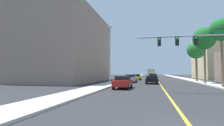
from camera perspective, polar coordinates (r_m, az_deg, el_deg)
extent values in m
plane|color=#2D2D30|center=(48.01, 13.64, -5.00)|extent=(192.00, 192.00, 0.00)
cube|color=beige|center=(48.40, 4.59, -4.97)|extent=(2.68, 168.00, 0.15)
cube|color=beige|center=(48.80, 22.61, -4.74)|extent=(2.68, 168.00, 0.15)
cube|color=yellow|center=(48.01, 13.64, -5.00)|extent=(0.16, 144.00, 0.01)
cube|color=gray|center=(39.37, -13.57, 4.54)|extent=(12.87, 23.38, 13.76)
cylinder|color=gray|center=(18.62, 22.31, 7.73)|extent=(9.26, 0.14, 0.14)
cube|color=black|center=(18.68, 24.44, 6.33)|extent=(0.32, 0.24, 0.84)
sphere|color=green|center=(18.59, 24.52, 7.16)|extent=(0.20, 0.20, 0.20)
cube|color=black|center=(18.40, 19.48, 6.38)|extent=(0.32, 0.24, 0.84)
sphere|color=green|center=(18.31, 19.52, 7.22)|extent=(0.20, 0.20, 0.20)
cube|color=black|center=(18.26, 14.40, 6.37)|extent=(0.32, 0.24, 0.84)
sphere|color=green|center=(18.17, 14.41, 7.22)|extent=(0.20, 0.20, 0.20)
cube|color=#147233|center=(19.36, 30.50, 8.26)|extent=(1.10, 0.04, 0.28)
cylinder|color=gray|center=(24.81, -0.69, 2.05)|extent=(0.16, 0.16, 7.69)
cube|color=beige|center=(25.47, -0.68, 11.05)|extent=(0.56, 0.28, 0.20)
cylinder|color=brown|center=(25.35, 30.91, 1.33)|extent=(0.29, 0.29, 6.79)
sphere|color=#1E6B28|center=(25.79, 30.71, 8.87)|extent=(2.70, 2.70, 2.70)
cone|color=#1E6B28|center=(26.52, 31.23, 8.13)|extent=(1.41, 1.21, 1.29)
cone|color=#1E6B28|center=(26.33, 29.50, 8.16)|extent=(1.38, 0.92, 1.48)
cone|color=#1E6B28|center=(25.65, 28.91, 8.43)|extent=(0.62, 1.29, 1.52)
cone|color=#1E6B28|center=(25.01, 30.09, 8.74)|extent=(1.07, 0.93, 1.49)
cylinder|color=brown|center=(32.27, 26.76, 0.65)|extent=(0.31, 0.31, 7.04)
sphere|color=#1E6B28|center=(32.65, 26.62, 6.83)|extent=(3.51, 3.51, 3.51)
cone|color=#1E6B28|center=(32.96, 28.38, 6.43)|extent=(0.52, 1.68, 1.42)
cone|color=#1E6B28|center=(33.65, 26.47, 6.20)|extent=(1.78, 0.73, 1.37)
cone|color=#1E6B28|center=(33.17, 25.07, 6.29)|extent=(1.32, 1.32, 1.56)
cone|color=#1E6B28|center=(31.74, 25.63, 6.71)|extent=(1.47, 1.63, 1.61)
cone|color=#1E6B28|center=(31.72, 27.55, 6.76)|extent=(1.52, 0.74, 1.85)
cylinder|color=brown|center=(39.36, 24.66, -0.66)|extent=(0.39, 0.39, 6.09)
sphere|color=#287F33|center=(39.58, 24.57, 3.75)|extent=(3.47, 3.47, 3.47)
cone|color=#287F33|center=(39.73, 26.06, 3.46)|extent=(0.52, 1.59, 1.33)
cone|color=#287F33|center=(40.59, 24.57, 3.30)|extent=(1.52, 0.72, 1.54)
cone|color=#287F33|center=(39.79, 23.11, 3.39)|extent=(0.96, 1.53, 1.62)
cone|color=#287F33|center=(38.77, 23.57, 3.56)|extent=(1.23, 1.53, 1.68)
cone|color=#287F33|center=(38.77, 25.57, 3.60)|extent=(1.63, 1.14, 1.66)
cube|color=black|center=(30.81, 12.17, -5.15)|extent=(1.95, 4.51, 0.57)
cube|color=black|center=(30.60, 12.16, -4.26)|extent=(1.70, 1.96, 0.40)
cylinder|color=black|center=(32.53, 10.63, -5.54)|extent=(0.22, 0.64, 0.64)
cylinder|color=black|center=(32.54, 13.68, -5.51)|extent=(0.22, 0.64, 0.64)
cylinder|color=black|center=(29.13, 10.50, -5.86)|extent=(0.22, 0.64, 0.64)
cylinder|color=black|center=(29.15, 13.91, -5.82)|extent=(0.22, 0.64, 0.64)
cube|color=red|center=(21.32, 3.39, -6.15)|extent=(1.78, 4.35, 0.66)
cube|color=black|center=(21.30, 3.39, -4.63)|extent=(1.54, 2.24, 0.47)
cylinder|color=black|center=(19.64, 4.78, -7.39)|extent=(0.23, 0.64, 0.64)
cylinder|color=black|center=(19.91, 0.46, -7.33)|extent=(0.23, 0.64, 0.64)
cylinder|color=black|center=(22.83, 5.95, -6.74)|extent=(0.23, 0.64, 0.64)
cylinder|color=black|center=(23.06, 2.21, -6.72)|extent=(0.23, 0.64, 0.64)
cube|color=gold|center=(45.06, 7.63, -4.43)|extent=(2.00, 4.28, 0.58)
cube|color=black|center=(45.12, 7.63, -3.74)|extent=(1.71, 2.04, 0.50)
cylinder|color=black|center=(43.43, 8.51, -4.86)|extent=(0.24, 0.65, 0.64)
cylinder|color=black|center=(43.62, 6.31, -4.87)|extent=(0.24, 0.65, 0.64)
cylinder|color=black|center=(46.54, 8.86, -4.72)|extent=(0.24, 0.65, 0.64)
cylinder|color=black|center=(46.72, 6.81, -4.73)|extent=(0.24, 0.65, 0.64)
cube|color=#BCBCC1|center=(34.21, 5.79, -4.93)|extent=(2.02, 4.16, 0.61)
cube|color=black|center=(34.18, 5.78, -3.98)|extent=(1.72, 1.82, 0.52)
cylinder|color=black|center=(32.63, 6.92, -5.56)|extent=(0.24, 0.65, 0.64)
cylinder|color=black|center=(32.87, 3.96, -5.55)|extent=(0.24, 0.65, 0.64)
cylinder|color=black|center=(35.61, 7.49, -5.32)|extent=(0.24, 0.65, 0.64)
cylinder|color=black|center=(35.83, 4.78, -5.32)|extent=(0.24, 0.65, 0.64)
cube|color=#196638|center=(43.52, 12.50, -4.38)|extent=(2.04, 4.26, 0.68)
cube|color=black|center=(43.24, 12.50, -3.60)|extent=(1.74, 2.11, 0.51)
cylinder|color=black|center=(45.06, 11.34, -4.77)|extent=(0.24, 0.65, 0.64)
cylinder|color=black|center=(45.12, 13.51, -4.74)|extent=(0.24, 0.65, 0.64)
cylinder|color=black|center=(41.96, 11.42, -4.91)|extent=(0.24, 0.65, 0.64)
cylinder|color=black|center=(42.03, 13.75, -4.88)|extent=(0.24, 0.65, 0.64)
cube|color=red|center=(67.39, 12.01, -3.31)|extent=(2.41, 2.48, 1.60)
cube|color=beige|center=(62.97, 12.00, -2.97)|extent=(2.42, 6.36, 2.44)
cylinder|color=black|center=(67.41, 11.13, -4.00)|extent=(0.28, 0.90, 0.90)
cylinder|color=black|center=(67.41, 12.92, -3.98)|extent=(0.28, 0.90, 0.90)
cylinder|color=black|center=(61.41, 11.02, -4.12)|extent=(0.28, 0.90, 0.90)
cylinder|color=black|center=(61.41, 12.98, -4.10)|extent=(0.28, 0.90, 0.90)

